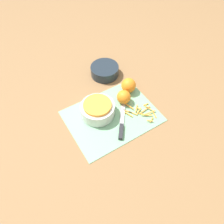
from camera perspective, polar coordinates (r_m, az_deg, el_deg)
ground_plane at (r=1.15m, az=0.00°, el=-1.10°), size 4.00×4.00×0.00m
cutting_board at (r=1.15m, az=0.00°, el=-1.01°), size 0.46×0.35×0.01m
bowl_speckled at (r=1.12m, az=-3.77°, el=0.75°), size 0.18×0.18×0.08m
bowl_dark at (r=1.35m, az=-1.92°, el=10.76°), size 0.17×0.17×0.06m
knife at (r=1.10m, az=2.47°, el=-3.84°), size 0.16×0.20×0.02m
orange_left at (r=1.18m, az=3.08°, el=3.94°), size 0.08×0.08×0.08m
orange_right at (r=1.24m, az=4.35°, el=6.96°), size 0.08×0.08×0.08m
peel_pile at (r=1.16m, az=7.71°, el=0.06°), size 0.15×0.17×0.01m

